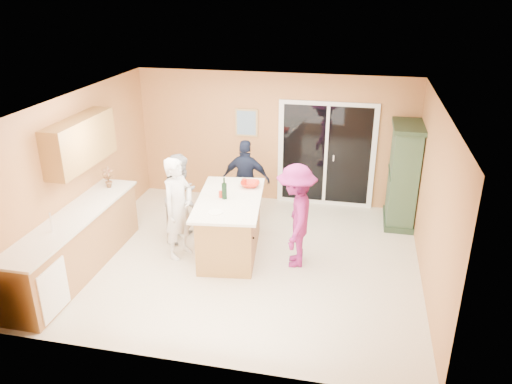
% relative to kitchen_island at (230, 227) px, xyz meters
% --- Properties ---
extents(floor, '(5.50, 5.50, 0.00)m').
position_rel_kitchen_island_xyz_m(floor, '(0.30, -0.17, -0.46)').
color(floor, silver).
rests_on(floor, ground).
extents(ceiling, '(5.50, 5.00, 0.10)m').
position_rel_kitchen_island_xyz_m(ceiling, '(0.30, -0.17, 2.14)').
color(ceiling, silver).
rests_on(ceiling, wall_back).
extents(wall_back, '(5.50, 0.10, 2.60)m').
position_rel_kitchen_island_xyz_m(wall_back, '(0.30, 2.33, 0.84)').
color(wall_back, '#E99D60').
rests_on(wall_back, ground).
extents(wall_front, '(5.50, 0.10, 2.60)m').
position_rel_kitchen_island_xyz_m(wall_front, '(0.30, -2.67, 0.84)').
color(wall_front, '#E99D60').
rests_on(wall_front, ground).
extents(wall_left, '(0.10, 5.00, 2.60)m').
position_rel_kitchen_island_xyz_m(wall_left, '(-2.45, -0.17, 0.84)').
color(wall_left, '#E99D60').
rests_on(wall_left, ground).
extents(wall_right, '(0.10, 5.00, 2.60)m').
position_rel_kitchen_island_xyz_m(wall_right, '(3.05, -0.17, 0.84)').
color(wall_right, '#E99D60').
rests_on(wall_right, ground).
extents(left_cabinet_run, '(0.65, 3.05, 1.24)m').
position_rel_kitchen_island_xyz_m(left_cabinet_run, '(-2.15, -1.22, 0.00)').
color(left_cabinet_run, '#A16D3E').
rests_on(left_cabinet_run, floor).
extents(upper_cabinets, '(0.35, 1.60, 0.75)m').
position_rel_kitchen_island_xyz_m(upper_cabinets, '(-2.28, -0.37, 1.42)').
color(upper_cabinets, '#A16D3E').
rests_on(upper_cabinets, wall_left).
extents(sliding_door, '(1.90, 0.07, 2.10)m').
position_rel_kitchen_island_xyz_m(sliding_door, '(1.35, 2.29, 0.59)').
color(sliding_door, white).
rests_on(sliding_door, floor).
extents(framed_picture, '(0.46, 0.04, 0.56)m').
position_rel_kitchen_island_xyz_m(framed_picture, '(-0.25, 2.31, 1.14)').
color(framed_picture, '#A58652').
rests_on(framed_picture, wall_back).
extents(kitchen_island, '(1.23, 1.97, 0.98)m').
position_rel_kitchen_island_xyz_m(kitchen_island, '(0.00, 0.00, 0.00)').
color(kitchen_island, '#A16D3E').
rests_on(kitchen_island, floor).
extents(green_hutch, '(0.54, 1.03, 1.89)m').
position_rel_kitchen_island_xyz_m(green_hutch, '(2.79, 1.73, 0.46)').
color(green_hutch, '#233825').
rests_on(green_hutch, floor).
extents(woman_white, '(0.59, 0.72, 1.68)m').
position_rel_kitchen_island_xyz_m(woman_white, '(-0.77, -0.27, 0.38)').
color(woman_white, silver).
rests_on(woman_white, floor).
extents(woman_grey, '(0.71, 0.85, 1.54)m').
position_rel_kitchen_island_xyz_m(woman_grey, '(-0.93, 0.32, 0.31)').
color(woman_grey, gray).
rests_on(woman_grey, floor).
extents(woman_navy, '(0.90, 0.38, 1.53)m').
position_rel_kitchen_island_xyz_m(woman_navy, '(-0.04, 1.35, 0.31)').
color(woman_navy, '#171C34').
rests_on(woman_navy, floor).
extents(woman_magenta, '(0.72, 1.13, 1.66)m').
position_rel_kitchen_island_xyz_m(woman_magenta, '(1.10, -0.14, 0.37)').
color(woman_magenta, '#8F1F6B').
rests_on(woman_magenta, floor).
extents(serving_bowl, '(0.38, 0.38, 0.08)m').
position_rel_kitchen_island_xyz_m(serving_bowl, '(0.21, 0.55, 0.56)').
color(serving_bowl, red).
rests_on(serving_bowl, kitchen_island).
extents(tulip_vase, '(0.22, 0.18, 0.37)m').
position_rel_kitchen_island_xyz_m(tulip_vase, '(-2.15, 0.09, 0.67)').
color(tulip_vase, '#B31128').
rests_on(tulip_vase, left_cabinet_run).
extents(tumbler_near, '(0.11, 0.11, 0.12)m').
position_rel_kitchen_island_xyz_m(tumbler_near, '(0.11, 0.57, 0.58)').
color(tumbler_near, red).
rests_on(tumbler_near, kitchen_island).
extents(tumbler_far, '(0.08, 0.08, 0.10)m').
position_rel_kitchen_island_xyz_m(tumbler_far, '(-0.14, 0.00, 0.57)').
color(tumbler_far, red).
rests_on(tumbler_far, kitchen_island).
extents(wine_bottle, '(0.08, 0.08, 0.36)m').
position_rel_kitchen_island_xyz_m(wine_bottle, '(-0.07, -0.04, 0.66)').
color(wine_bottle, black).
rests_on(wine_bottle, kitchen_island).
extents(white_plate, '(0.24, 0.24, 0.01)m').
position_rel_kitchen_island_xyz_m(white_plate, '(-0.06, -0.57, 0.53)').
color(white_plate, white).
rests_on(white_plate, kitchen_island).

